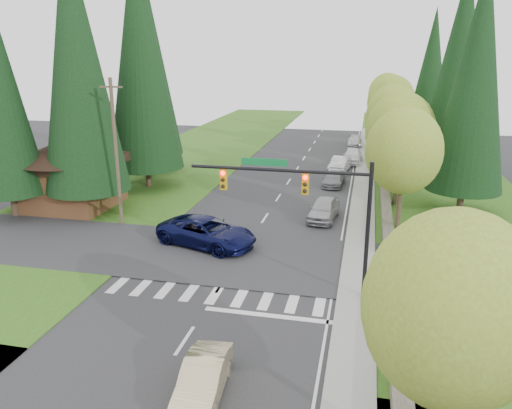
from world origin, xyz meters
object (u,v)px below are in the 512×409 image
(parked_car_a, at_px, (324,209))
(parked_car_d, at_px, (353,156))
(parked_car_c, at_px, (340,165))
(parked_car_e, at_px, (355,141))
(suv_navy, at_px, (207,232))
(parked_car_b, at_px, (334,179))
(sedan_champagne, at_px, (203,379))

(parked_car_a, distance_m, parked_car_d, 19.86)
(parked_car_c, xyz_separation_m, parked_car_e, (1.03, 14.91, -0.10))
(suv_navy, bearing_deg, parked_car_c, 1.13)
(parked_car_a, xyz_separation_m, parked_car_b, (0.00, 9.90, -0.16))
(parked_car_a, xyz_separation_m, parked_car_c, (0.17, 15.32, -0.02))
(parked_car_a, bearing_deg, parked_car_e, 93.65)
(sedan_champagne, height_order, parked_car_d, parked_car_d)
(parked_car_d, bearing_deg, parked_car_a, -92.38)
(sedan_champagne, distance_m, parked_car_a, 20.46)
(parked_car_b, bearing_deg, parked_car_d, 86.82)
(parked_car_b, distance_m, parked_car_d, 10.00)
(parked_car_c, bearing_deg, parked_car_e, 93.98)
(suv_navy, height_order, parked_car_b, suv_navy)
(parked_car_a, distance_m, parked_car_b, 9.90)
(parked_car_c, relative_size, parked_car_e, 1.02)
(parked_car_b, xyz_separation_m, parked_car_d, (1.28, 9.92, 0.20))
(parked_car_b, relative_size, parked_car_c, 0.93)
(parked_car_a, height_order, parked_car_c, parked_car_a)
(parked_car_a, height_order, parked_car_d, parked_car_d)
(sedan_champagne, height_order, parked_car_a, parked_car_a)
(parked_car_a, xyz_separation_m, parked_car_e, (1.20, 30.23, -0.12))
(sedan_champagne, xyz_separation_m, suv_navy, (-4.28, 13.60, 0.22))
(suv_navy, bearing_deg, parked_car_e, 6.29)
(parked_car_a, distance_m, parked_car_c, 15.32)
(suv_navy, distance_m, parked_car_d, 27.70)
(sedan_champagne, distance_m, suv_navy, 14.26)
(suv_navy, xyz_separation_m, parked_car_a, (6.61, 6.73, -0.11))
(sedan_champagne, xyz_separation_m, parked_car_c, (2.50, 35.65, 0.09))
(parked_car_b, height_order, parked_car_c, parked_car_c)
(parked_car_a, bearing_deg, parked_car_c, 95.29)
(parked_car_c, bearing_deg, parked_car_a, -82.70)
(parked_car_a, distance_m, parked_car_e, 30.26)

